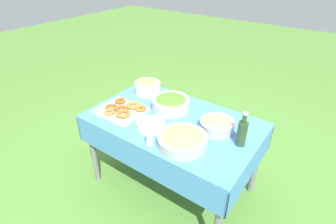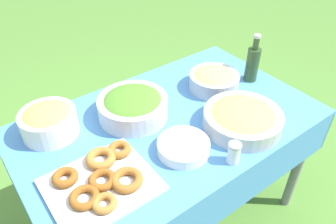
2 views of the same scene
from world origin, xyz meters
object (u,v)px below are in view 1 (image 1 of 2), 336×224
Objects in this scene: salad_bowl at (171,103)px; olive_oil_bottle at (242,132)px; pasta_bowl at (217,124)px; plate_stack at (151,125)px; donut_platter at (122,109)px; bread_bowl at (182,140)px; fruit_bowl at (147,87)px.

salad_bowl is 1.23× the size of olive_oil_bottle.
pasta_bowl is 1.19× the size of plate_stack.
pasta_bowl is at bearing -15.51° from olive_oil_bottle.
pasta_bowl is 0.80m from donut_platter.
bread_bowl is 0.84m from fruit_bowl.
plate_stack is at bearing 171.82° from donut_platter.
salad_bowl reaches higher than bread_bowl.
pasta_bowl is at bearing 173.65° from salad_bowl.
plate_stack is 0.31m from bread_bowl.
pasta_bowl is 0.99× the size of olive_oil_bottle.
olive_oil_bottle reaches higher than pasta_bowl.
pasta_bowl is 1.07× the size of fruit_bowl.
donut_platter is at bearing -8.18° from plate_stack.
donut_platter is at bearing -7.21° from bread_bowl.
salad_bowl is 0.32m from plate_stack.
pasta_bowl is at bearing -110.12° from bread_bowl.
olive_oil_bottle reaches higher than plate_stack.
olive_oil_bottle is 1.08× the size of fruit_bowl.
fruit_bowl reaches higher than bread_bowl.
olive_oil_bottle is at bearing 167.59° from fruit_bowl.
donut_platter is 1.52× the size of olive_oil_bottle.
plate_stack is at bearing 97.02° from salad_bowl.
fruit_bowl is (0.70, -0.47, 0.02)m from bread_bowl.
salad_bowl is 0.50m from bread_bowl.
donut_platter is (0.76, 0.22, -0.03)m from pasta_bowl.
bread_bowl is (-0.31, 0.03, 0.02)m from plate_stack.
donut_platter is 1.64× the size of fruit_bowl.
bread_bowl is (-0.65, 0.08, 0.03)m from donut_platter.
pasta_bowl is at bearing -164.04° from donut_platter.
fruit_bowl reaches higher than pasta_bowl.
pasta_bowl is (-0.46, 0.05, -0.01)m from salad_bowl.
fruit_bowl is (0.81, -0.17, 0.02)m from pasta_bowl.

